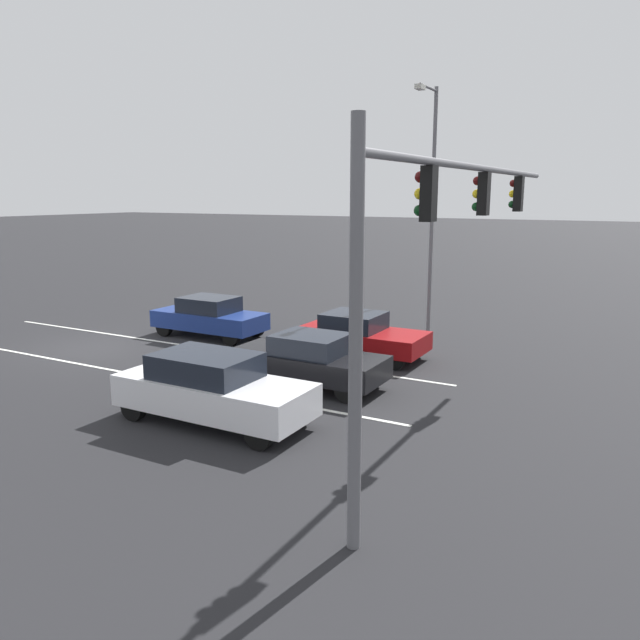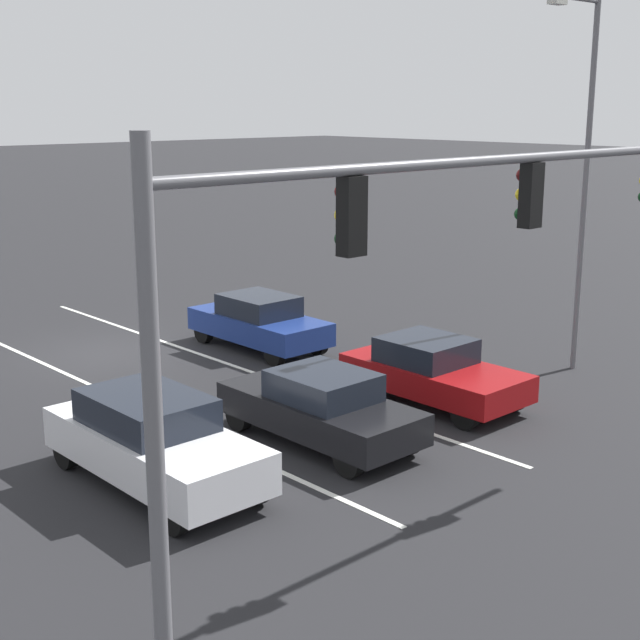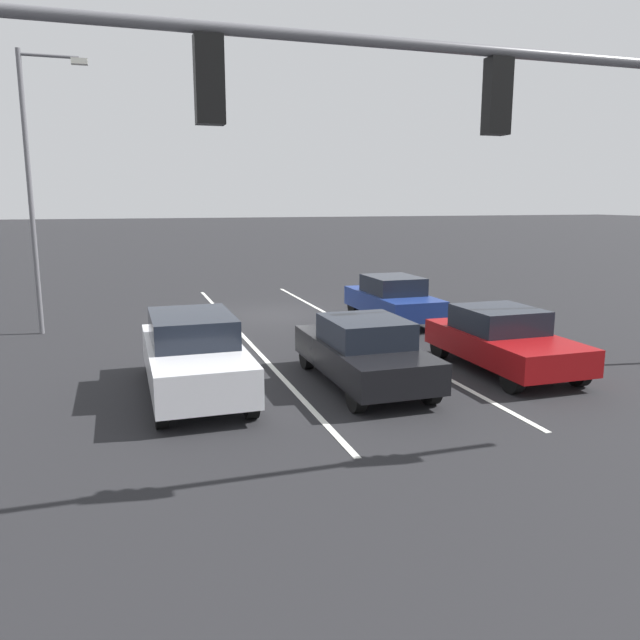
{
  "view_description": "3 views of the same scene",
  "coord_description": "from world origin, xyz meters",
  "px_view_note": "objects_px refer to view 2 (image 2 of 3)",
  "views": [
    {
      "loc": [
        14.44,
        16.88,
        5.17
      ],
      "look_at": [
        0.35,
        9.1,
        1.92
      ],
      "focal_mm": 35.0,
      "sensor_mm": 36.0,
      "label": 1
    },
    {
      "loc": [
        11.4,
        20.72,
        6.47
      ],
      "look_at": [
        -0.76,
        7.58,
        2.13
      ],
      "focal_mm": 50.0,
      "sensor_mm": 36.0,
      "label": 2
    },
    {
      "loc": [
        5.01,
        20.53,
        3.87
      ],
      "look_at": [
        0.92,
        7.84,
        1.3
      ],
      "focal_mm": 35.0,
      "sensor_mm": 36.0,
      "label": 3
    }
  ],
  "objects_px": {
    "car_white_rightlane_front": "(153,440)",
    "car_navy_leftlane_second": "(259,321)",
    "car_maroon_leftlane_front": "(432,371)",
    "street_lamp_left_shoulder": "(583,164)",
    "car_black_midlane_front": "(320,407)",
    "traffic_signal_gantry": "(432,244)"
  },
  "relations": [
    {
      "from": "car_black_midlane_front",
      "to": "car_maroon_leftlane_front",
      "type": "xyz_separation_m",
      "value": [
        -3.49,
        -0.11,
        -0.01
      ]
    },
    {
      "from": "car_white_rightlane_front",
      "to": "car_navy_leftlane_second",
      "type": "relative_size",
      "value": 1.1
    },
    {
      "from": "car_maroon_leftlane_front",
      "to": "street_lamp_left_shoulder",
      "type": "height_order",
      "value": "street_lamp_left_shoulder"
    },
    {
      "from": "street_lamp_left_shoulder",
      "to": "car_white_rightlane_front",
      "type": "bearing_deg",
      "value": -5.62
    },
    {
      "from": "car_white_rightlane_front",
      "to": "traffic_signal_gantry",
      "type": "distance_m",
      "value": 6.51
    },
    {
      "from": "traffic_signal_gantry",
      "to": "street_lamp_left_shoulder",
      "type": "distance_m",
      "value": 10.91
    },
    {
      "from": "car_black_midlane_front",
      "to": "car_navy_leftlane_second",
      "type": "bearing_deg",
      "value": -119.3
    },
    {
      "from": "car_white_rightlane_front",
      "to": "car_maroon_leftlane_front",
      "type": "xyz_separation_m",
      "value": [
        -6.96,
        0.41,
        -0.1
      ]
    },
    {
      "from": "car_maroon_leftlane_front",
      "to": "traffic_signal_gantry",
      "type": "distance_m",
      "value": 8.37
    },
    {
      "from": "car_black_midlane_front",
      "to": "street_lamp_left_shoulder",
      "type": "distance_m",
      "value": 9.06
    },
    {
      "from": "car_maroon_leftlane_front",
      "to": "street_lamp_left_shoulder",
      "type": "bearing_deg",
      "value": 170.92
    },
    {
      "from": "car_navy_leftlane_second",
      "to": "traffic_signal_gantry",
      "type": "xyz_separation_m",
      "value": [
        5.71,
        10.77,
        3.93
      ]
    },
    {
      "from": "car_white_rightlane_front",
      "to": "street_lamp_left_shoulder",
      "type": "bearing_deg",
      "value": 174.38
    },
    {
      "from": "car_black_midlane_front",
      "to": "car_navy_leftlane_second",
      "type": "relative_size",
      "value": 1.02
    },
    {
      "from": "street_lamp_left_shoulder",
      "to": "car_black_midlane_front",
      "type": "bearing_deg",
      "value": -4.34
    },
    {
      "from": "car_white_rightlane_front",
      "to": "car_navy_leftlane_second",
      "type": "height_order",
      "value": "car_white_rightlane_front"
    },
    {
      "from": "car_maroon_leftlane_front",
      "to": "car_navy_leftlane_second",
      "type": "xyz_separation_m",
      "value": [
        0.0,
        -6.1,
        0.03
      ]
    },
    {
      "from": "car_navy_leftlane_second",
      "to": "street_lamp_left_shoulder",
      "type": "relative_size",
      "value": 0.47
    },
    {
      "from": "car_maroon_leftlane_front",
      "to": "traffic_signal_gantry",
      "type": "relative_size",
      "value": 0.33
    },
    {
      "from": "car_black_midlane_front",
      "to": "car_white_rightlane_front",
      "type": "xyz_separation_m",
      "value": [
        3.48,
        -0.52,
        0.08
      ]
    },
    {
      "from": "traffic_signal_gantry",
      "to": "car_maroon_leftlane_front",
      "type": "bearing_deg",
      "value": -140.7
    },
    {
      "from": "car_white_rightlane_front",
      "to": "car_maroon_leftlane_front",
      "type": "bearing_deg",
      "value": 176.61
    }
  ]
}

